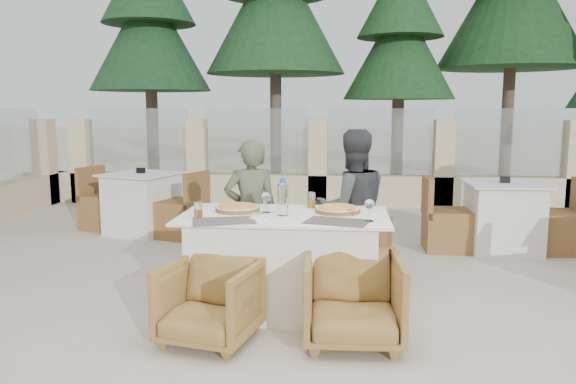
# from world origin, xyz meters

# --- Properties ---
(ground) EXTENTS (80.00, 80.00, 0.00)m
(ground) POSITION_xyz_m (0.00, 0.00, 0.00)
(ground) COLOR beige
(ground) RESTS_ON ground
(sand_patch) EXTENTS (30.00, 16.00, 0.01)m
(sand_patch) POSITION_xyz_m (0.00, 14.00, 0.01)
(sand_patch) COLOR beige
(sand_patch) RESTS_ON ground
(perimeter_wall_far) EXTENTS (10.00, 0.34, 1.60)m
(perimeter_wall_far) POSITION_xyz_m (0.00, 4.80, 0.80)
(perimeter_wall_far) COLOR beige
(perimeter_wall_far) RESTS_ON ground
(pine_far_left) EXTENTS (2.42, 2.42, 5.50)m
(pine_far_left) POSITION_xyz_m (-3.50, 7.00, 2.75)
(pine_far_left) COLOR #1C4122
(pine_far_left) RESTS_ON ground
(pine_mid_left) EXTENTS (2.86, 2.86, 6.50)m
(pine_mid_left) POSITION_xyz_m (-1.00, 7.50, 3.25)
(pine_mid_left) COLOR #1F4922
(pine_mid_left) RESTS_ON ground
(pine_centre) EXTENTS (2.20, 2.20, 5.00)m
(pine_centre) POSITION_xyz_m (1.50, 7.20, 2.50)
(pine_centre) COLOR #1E4720
(pine_centre) RESTS_ON ground
(pine_mid_right) EXTENTS (2.99, 2.99, 6.80)m
(pine_mid_right) POSITION_xyz_m (3.80, 7.80, 3.40)
(pine_mid_right) COLOR #1C431E
(pine_mid_right) RESTS_ON ground
(dining_table) EXTENTS (1.60, 0.90, 0.77)m
(dining_table) POSITION_xyz_m (-0.06, -0.07, 0.39)
(dining_table) COLOR white
(dining_table) RESTS_ON ground
(placemat_near_left) EXTENTS (0.51, 0.41, 0.00)m
(placemat_near_left) POSITION_xyz_m (-0.47, -0.37, 0.77)
(placemat_near_left) COLOR #5B554E
(placemat_near_left) RESTS_ON dining_table
(placemat_near_right) EXTENTS (0.51, 0.41, 0.00)m
(placemat_near_right) POSITION_xyz_m (0.35, -0.32, 0.77)
(placemat_near_right) COLOR #514D45
(placemat_near_right) RESTS_ON dining_table
(pizza_left) EXTENTS (0.43, 0.43, 0.05)m
(pizza_left) POSITION_xyz_m (-0.44, 0.04, 0.79)
(pizza_left) COLOR #D45B1C
(pizza_left) RESTS_ON dining_table
(pizza_right) EXTENTS (0.40, 0.40, 0.05)m
(pizza_right) POSITION_xyz_m (0.35, 0.06, 0.79)
(pizza_right) COLOR orange
(pizza_right) RESTS_ON dining_table
(water_bottle) EXTENTS (0.10, 0.10, 0.29)m
(water_bottle) POSITION_xyz_m (-0.06, -0.11, 0.91)
(water_bottle) COLOR #9FBED1
(water_bottle) RESTS_ON dining_table
(wine_glass_centre) EXTENTS (0.09, 0.09, 0.18)m
(wine_glass_centre) POSITION_xyz_m (-0.21, -0.02, 0.86)
(wine_glass_centre) COLOR white
(wine_glass_centre) RESTS_ON dining_table
(wine_glass_corner) EXTENTS (0.10, 0.10, 0.18)m
(wine_glass_corner) POSITION_xyz_m (0.58, -0.28, 0.86)
(wine_glass_corner) COLOR white
(wine_glass_corner) RESTS_ON dining_table
(beer_glass_left) EXTENTS (0.07, 0.07, 0.13)m
(beer_glass_left) POSITION_xyz_m (-0.68, -0.27, 0.83)
(beer_glass_left) COLOR #C4891B
(beer_glass_left) RESTS_ON dining_table
(beer_glass_right) EXTENTS (0.08, 0.08, 0.13)m
(beer_glass_right) POSITION_xyz_m (0.14, 0.24, 0.83)
(beer_glass_right) COLOR orange
(beer_glass_right) RESTS_ON dining_table
(olive_dish) EXTENTS (0.12, 0.12, 0.04)m
(olive_dish) POSITION_xyz_m (-0.23, -0.24, 0.79)
(olive_dish) COLOR white
(olive_dish) RESTS_ON dining_table
(armchair_far_left) EXTENTS (0.89, 0.90, 0.64)m
(armchair_far_left) POSITION_xyz_m (-0.32, 0.76, 0.32)
(armchair_far_left) COLOR brown
(armchair_far_left) RESTS_ON ground
(armchair_far_right) EXTENTS (0.76, 0.77, 0.60)m
(armchair_far_right) POSITION_xyz_m (0.49, 0.65, 0.30)
(armchair_far_right) COLOR brown
(armchair_far_right) RESTS_ON ground
(armchair_near_left) EXTENTS (0.72, 0.73, 0.56)m
(armchair_near_left) POSITION_xyz_m (-0.50, -0.72, 0.28)
(armchair_near_left) COLOR olive
(armchair_near_left) RESTS_ON ground
(armchair_near_right) EXTENTS (0.68, 0.70, 0.61)m
(armchair_near_right) POSITION_xyz_m (0.47, -0.64, 0.31)
(armchair_near_right) COLOR olive
(armchair_near_right) RESTS_ON ground
(diner_left) EXTENTS (0.55, 0.43, 1.32)m
(diner_left) POSITION_xyz_m (-0.42, 0.56, 0.66)
(diner_left) COLOR #4E523B
(diner_left) RESTS_ON ground
(diner_right) EXTENTS (0.80, 0.70, 1.41)m
(diner_right) POSITION_xyz_m (0.48, 0.57, 0.70)
(diner_right) COLOR #36393B
(diner_right) RESTS_ON ground
(bg_table_a) EXTENTS (1.82, 1.31, 0.77)m
(bg_table_a) POSITION_xyz_m (-2.13, 2.50, 0.39)
(bg_table_a) COLOR silver
(bg_table_a) RESTS_ON ground
(bg_table_b) EXTENTS (1.65, 0.83, 0.77)m
(bg_table_b) POSITION_xyz_m (2.17, 1.99, 0.39)
(bg_table_b) COLOR silver
(bg_table_b) RESTS_ON ground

